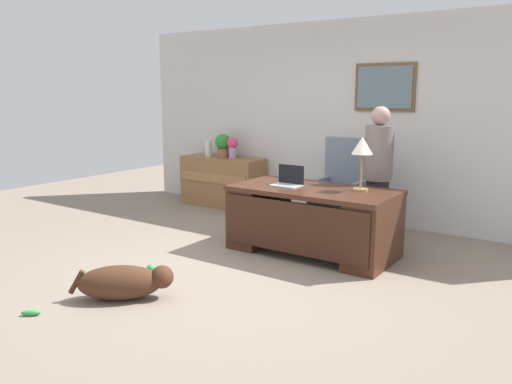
% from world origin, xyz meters
% --- Properties ---
extents(ground_plane, '(12.00, 12.00, 0.00)m').
position_xyz_m(ground_plane, '(0.00, 0.00, 0.00)').
color(ground_plane, gray).
extents(back_wall, '(7.00, 0.16, 2.70)m').
position_xyz_m(back_wall, '(0.00, 2.60, 1.35)').
color(back_wall, silver).
rests_on(back_wall, ground_plane).
extents(desk, '(1.77, 0.90, 0.73)m').
position_xyz_m(desk, '(0.35, 0.90, 0.40)').
color(desk, '#422316').
rests_on(desk, ground_plane).
extents(credenza, '(1.33, 0.50, 0.76)m').
position_xyz_m(credenza, '(-1.95, 2.25, 0.38)').
color(credenza, olive).
rests_on(credenza, ground_plane).
extents(armchair, '(0.60, 0.59, 1.19)m').
position_xyz_m(armchair, '(0.24, 1.90, 0.52)').
color(armchair, slate).
rests_on(armchair, ground_plane).
extents(person_standing, '(0.32, 0.32, 1.60)m').
position_xyz_m(person_standing, '(0.81, 1.63, 0.82)').
color(person_standing, '#262323').
rests_on(person_standing, ground_plane).
extents(dog_lying, '(0.75, 0.69, 0.30)m').
position_xyz_m(dog_lying, '(-0.35, -1.14, 0.15)').
color(dog_lying, '#472819').
rests_on(dog_lying, ground_plane).
extents(laptop, '(0.32, 0.22, 0.22)m').
position_xyz_m(laptop, '(0.06, 0.89, 0.79)').
color(laptop, '#B2B5BA').
rests_on(laptop, desk).
extents(desk_lamp, '(0.22, 0.22, 0.57)m').
position_xyz_m(desk_lamp, '(0.84, 1.07, 1.17)').
color(desk_lamp, '#9E8447').
rests_on(desk_lamp, desk).
extents(vase_with_flowers, '(0.17, 0.17, 0.32)m').
position_xyz_m(vase_with_flowers, '(-1.75, 2.25, 0.95)').
color(vase_with_flowers, '#AC88CE').
rests_on(vase_with_flowers, credenza).
extents(vase_empty, '(0.11, 0.11, 0.25)m').
position_xyz_m(vase_empty, '(-2.22, 2.25, 0.88)').
color(vase_empty, silver).
rests_on(vase_empty, credenza).
extents(potted_plant, '(0.24, 0.24, 0.36)m').
position_xyz_m(potted_plant, '(-1.93, 2.25, 0.96)').
color(potted_plant, brown).
rests_on(potted_plant, credenza).
extents(dog_toy_ball, '(0.08, 0.08, 0.08)m').
position_xyz_m(dog_toy_ball, '(-0.67, -0.53, 0.04)').
color(dog_toy_ball, green).
rests_on(dog_toy_ball, ground_plane).
extents(dog_toy_bone, '(0.15, 0.14, 0.05)m').
position_xyz_m(dog_toy_bone, '(-0.70, -1.80, 0.03)').
color(dog_toy_bone, green).
rests_on(dog_toy_bone, ground_plane).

